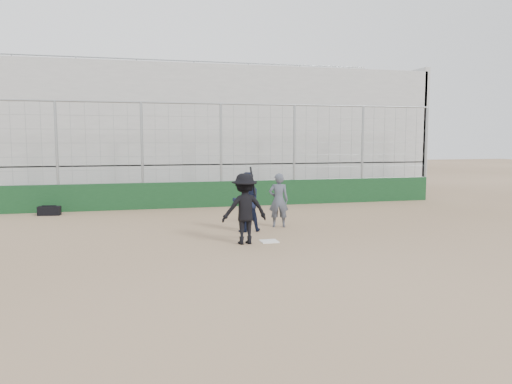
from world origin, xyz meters
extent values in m
plane|color=brown|center=(0.00, 0.00, 0.00)|extent=(90.00, 90.00, 0.00)
cube|color=white|center=(0.00, 0.00, 0.01)|extent=(0.44, 0.44, 0.02)
cube|color=#103317|center=(0.00, 7.00, 0.50)|extent=(18.00, 0.25, 1.00)
cylinder|color=gray|center=(0.00, 7.00, 2.00)|extent=(0.10, 0.10, 4.00)
cylinder|color=gray|center=(9.00, 7.00, 2.00)|extent=(0.10, 0.10, 4.00)
cylinder|color=gray|center=(0.00, 7.00, 4.00)|extent=(18.00, 0.07, 0.07)
cube|color=#A1A1A1|center=(0.00, 11.95, 0.80)|extent=(20.00, 6.70, 1.60)
cube|color=#A1A1A1|center=(0.00, 11.95, 3.70)|extent=(20.00, 6.70, 4.20)
cube|color=#A1A1A1|center=(10.00, 11.95, 2.90)|extent=(0.25, 6.70, 6.10)
cylinder|color=gray|center=(0.00, 15.10, 6.80)|extent=(20.00, 0.06, 0.06)
imported|color=black|center=(-0.66, -0.06, 0.89)|extent=(1.19, 0.73, 1.79)
cylinder|color=black|center=(-0.41, 0.09, 1.58)|extent=(0.07, 0.57, 0.71)
imported|color=black|center=(-0.25, 1.51, 0.56)|extent=(0.87, 0.69, 1.12)
sphere|color=maroon|center=(-0.25, 1.51, 1.01)|extent=(0.28, 0.28, 0.28)
imported|color=#444A57|center=(0.86, 2.03, 0.73)|extent=(0.66, 0.51, 1.46)
cube|color=black|center=(-6.22, 6.20, 0.16)|extent=(0.77, 0.41, 0.32)
cylinder|color=black|center=(-6.22, 6.20, 0.34)|extent=(0.48, 0.10, 0.04)
camera|label=1|loc=(-3.42, -12.21, 2.64)|focal=35.00mm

